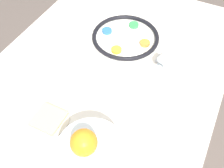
{
  "coord_description": "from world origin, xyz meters",
  "views": [
    {
      "loc": [
        0.62,
        0.36,
        1.56
      ],
      "look_at": [
        0.04,
        0.07,
        0.75
      ],
      "focal_mm": 42.0,
      "sensor_mm": 36.0,
      "label": 1
    }
  ],
  "objects_px": {
    "seder_plate": "(125,37)",
    "bread_plate": "(49,119)",
    "orange_fruit": "(84,143)",
    "wine_glass": "(166,55)",
    "napkin_roll": "(69,49)",
    "fruit_stand": "(91,151)"
  },
  "relations": [
    {
      "from": "seder_plate",
      "to": "bread_plate",
      "type": "relative_size",
      "value": 2.1
    },
    {
      "from": "orange_fruit",
      "to": "napkin_roll",
      "type": "distance_m",
      "value": 0.56
    },
    {
      "from": "orange_fruit",
      "to": "napkin_roll",
      "type": "height_order",
      "value": "orange_fruit"
    },
    {
      "from": "seder_plate",
      "to": "fruit_stand",
      "type": "relative_size",
      "value": 1.5
    },
    {
      "from": "wine_glass",
      "to": "orange_fruit",
      "type": "relative_size",
      "value": 1.42
    },
    {
      "from": "fruit_stand",
      "to": "bread_plate",
      "type": "distance_m",
      "value": 0.25
    },
    {
      "from": "orange_fruit",
      "to": "napkin_roll",
      "type": "xyz_separation_m",
      "value": [
        -0.43,
        -0.34,
        -0.14
      ]
    },
    {
      "from": "wine_glass",
      "to": "napkin_roll",
      "type": "distance_m",
      "value": 0.44
    },
    {
      "from": "seder_plate",
      "to": "napkin_roll",
      "type": "height_order",
      "value": "napkin_roll"
    },
    {
      "from": "fruit_stand",
      "to": "bread_plate",
      "type": "relative_size",
      "value": 1.4
    },
    {
      "from": "seder_plate",
      "to": "fruit_stand",
      "type": "xyz_separation_m",
      "value": [
        0.61,
        0.16,
        0.08
      ]
    },
    {
      "from": "seder_plate",
      "to": "orange_fruit",
      "type": "xyz_separation_m",
      "value": [
        0.62,
        0.15,
        0.14
      ]
    },
    {
      "from": "bread_plate",
      "to": "napkin_roll",
      "type": "relative_size",
      "value": 1.01
    },
    {
      "from": "seder_plate",
      "to": "bread_plate",
      "type": "distance_m",
      "value": 0.54
    },
    {
      "from": "wine_glass",
      "to": "orange_fruit",
      "type": "bearing_deg",
      "value": -8.87
    },
    {
      "from": "napkin_roll",
      "to": "wine_glass",
      "type": "bearing_deg",
      "value": 102.99
    },
    {
      "from": "seder_plate",
      "to": "napkin_roll",
      "type": "distance_m",
      "value": 0.27
    },
    {
      "from": "seder_plate",
      "to": "wine_glass",
      "type": "relative_size",
      "value": 2.77
    },
    {
      "from": "wine_glass",
      "to": "bread_plate",
      "type": "bearing_deg",
      "value": -33.72
    },
    {
      "from": "wine_glass",
      "to": "fruit_stand",
      "type": "height_order",
      "value": "same"
    },
    {
      "from": "seder_plate",
      "to": "fruit_stand",
      "type": "distance_m",
      "value": 0.64
    },
    {
      "from": "seder_plate",
      "to": "orange_fruit",
      "type": "bearing_deg",
      "value": 13.21
    }
  ]
}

